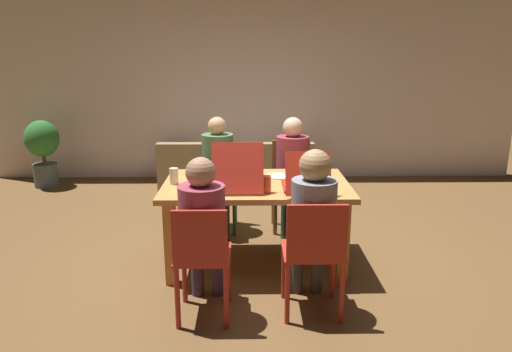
{
  "coord_description": "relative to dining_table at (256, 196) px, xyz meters",
  "views": [
    {
      "loc": [
        -0.06,
        -4.01,
        1.88
      ],
      "look_at": [
        0.0,
        0.1,
        0.8
      ],
      "focal_mm": 33.18,
      "sensor_mm": 36.0,
      "label": 1
    }
  ],
  "objects": [
    {
      "name": "ground_plane",
      "position": [
        0.0,
        0.0,
        -0.64
      ],
      "size": [
        20.0,
        20.0,
        0.0
      ],
      "primitive_type": "plane",
      "color": "brown"
    },
    {
      "name": "back_wall",
      "position": [
        0.0,
        3.14,
        0.8
      ],
      "size": [
        7.94,
        0.12,
        2.87
      ],
      "primitive_type": "cube",
      "color": "silver",
      "rests_on": "ground"
    },
    {
      "name": "drinking_glass_3",
      "position": [
        -0.51,
        -0.25,
        0.19
      ],
      "size": [
        0.08,
        0.08,
        0.14
      ],
      "primitive_type": "cylinder",
      "color": "silver",
      "rests_on": "dining_table"
    },
    {
      "name": "plate_1",
      "position": [
        0.51,
        0.34,
        0.13
      ],
      "size": [
        0.24,
        0.24,
        0.03
      ],
      "color": "white",
      "rests_on": "dining_table"
    },
    {
      "name": "pizza_box_1",
      "position": [
        0.4,
        -0.22,
        0.17
      ],
      "size": [
        0.36,
        0.51,
        0.36
      ],
      "color": "#AF2413",
      "rests_on": "dining_table"
    },
    {
      "name": "drinking_glass_1",
      "position": [
        -0.72,
        -0.03,
        0.19
      ],
      "size": [
        0.08,
        0.08,
        0.14
      ],
      "primitive_type": "cylinder",
      "color": "silver",
      "rests_on": "dining_table"
    },
    {
      "name": "plate_0",
      "position": [
        0.21,
        0.2,
        0.13
      ],
      "size": [
        0.23,
        0.23,
        0.01
      ],
      "color": "white",
      "rests_on": "dining_table"
    },
    {
      "name": "person_3",
      "position": [
        -0.39,
        0.8,
        0.08
      ],
      "size": [
        0.33,
        0.54,
        1.23
      ],
      "color": "#2D383C",
      "rests_on": "ground"
    },
    {
      "name": "chair_3",
      "position": [
        -0.39,
        0.95,
        -0.13
      ],
      "size": [
        0.4,
        0.45,
        0.89
      ],
      "color": "#376E2E",
      "rests_on": "ground"
    },
    {
      "name": "person_1",
      "position": [
        -0.39,
        -0.83,
        0.07
      ],
      "size": [
        0.33,
        0.51,
        1.19
      ],
      "color": "#44324E",
      "rests_on": "ground"
    },
    {
      "name": "drinking_glass_2",
      "position": [
        0.08,
        -0.3,
        0.19
      ],
      "size": [
        0.07,
        0.07,
        0.14
      ],
      "primitive_type": "cylinder",
      "color": "#B44D2F",
      "rests_on": "dining_table"
    },
    {
      "name": "person_0",
      "position": [
        0.4,
        -0.78,
        0.09
      ],
      "size": [
        0.32,
        0.49,
        1.23
      ],
      "color": "#414142",
      "rests_on": "ground"
    },
    {
      "name": "chair_1",
      "position": [
        -0.39,
        -0.97,
        -0.14
      ],
      "size": [
        0.39,
        0.42,
        0.87
      ],
      "color": "#AD2B24",
      "rests_on": "ground"
    },
    {
      "name": "couch",
      "position": [
        -0.24,
        2.44,
        -0.38
      ],
      "size": [
        2.08,
        0.88,
        0.72
      ],
      "color": "#907851",
      "rests_on": "ground"
    },
    {
      "name": "dining_table",
      "position": [
        0.0,
        0.0,
        0.0
      ],
      "size": [
        1.63,
        1.0,
        0.76
      ],
      "color": "#CA8543",
      "rests_on": "ground"
    },
    {
      "name": "chair_2",
      "position": [
        0.4,
        0.93,
        -0.13
      ],
      "size": [
        0.43,
        0.39,
        0.95
      ],
      "color": "brown",
      "rests_on": "ground"
    },
    {
      "name": "chair_0",
      "position": [
        0.4,
        -0.92,
        -0.12
      ],
      "size": [
        0.43,
        0.41,
        0.89
      ],
      "color": "#AD2D1F",
      "rests_on": "ground"
    },
    {
      "name": "potted_plant",
      "position": [
        -2.98,
        2.6,
        -0.07
      ],
      "size": [
        0.47,
        0.47,
        0.95
      ],
      "color": "#4E5A61",
      "rests_on": "ground"
    },
    {
      "name": "person_2",
      "position": [
        0.4,
        0.8,
        0.09
      ],
      "size": [
        0.34,
        0.52,
        1.22
      ],
      "color": "#2C433F",
      "rests_on": "ground"
    },
    {
      "name": "drinking_glass_0",
      "position": [
        -0.55,
        0.27,
        0.18
      ],
      "size": [
        0.07,
        0.07,
        0.12
      ],
      "primitive_type": "cylinder",
      "color": "#E3C85A",
      "rests_on": "dining_table"
    },
    {
      "name": "pizza_box_0",
      "position": [
        -0.15,
        -0.1,
        0.18
      ],
      "size": [
        0.42,
        0.57,
        0.41
      ],
      "color": "red",
      "rests_on": "dining_table"
    }
  ]
}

